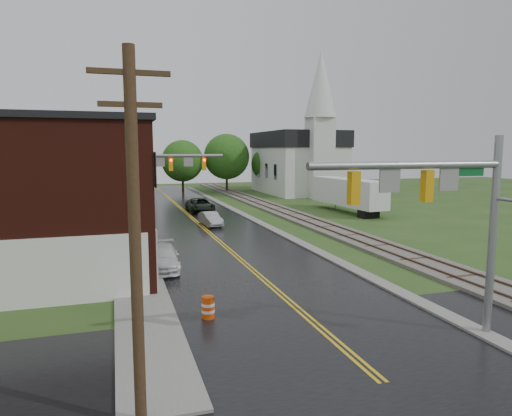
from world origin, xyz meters
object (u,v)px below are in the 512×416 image
suv_dark (200,205)px  semi_trailer (348,192)px  tree_left_c (45,171)px  church (300,155)px  traffic_signal_far (162,171)px  construction_barrel (208,308)px  utility_pole_a (135,236)px  pickup_white (162,258)px  tree_left_e (99,166)px  brick_building (6,200)px  sedan_silver (210,219)px  utility_pole_c (117,167)px  traffic_signal_near (445,201)px  utility_pole_b (120,179)px

suv_dark → semi_trailer: size_ratio=0.47×
tree_left_c → suv_dark: (15.39, -2.47, -3.76)m
tree_left_c → church: bearing=22.2°
traffic_signal_far → tree_left_c: size_ratio=0.96×
construction_barrel → utility_pole_a: bearing=-114.5°
pickup_white → tree_left_e: bearing=101.4°
utility_pole_a → semi_trailer: bearing=54.2°
traffic_signal_far → semi_trailer: 21.08m
brick_building → sedan_silver: size_ratio=3.88×
traffic_signal_far → utility_pole_c: size_ratio=0.82×
traffic_signal_near → tree_left_c: (-17.32, 37.90, -0.46)m
church → utility_pole_b: size_ratio=2.22×
tree_left_e → sedan_silver: tree_left_e is taller
utility_pole_a → sedan_silver: bearing=75.0°
utility_pole_a → tree_left_c: (-7.05, 39.90, -0.21)m
utility_pole_b → pickup_white: (2.00, -7.26, -4.06)m
utility_pole_a → semi_trailer: utility_pole_a is taller
brick_building → traffic_signal_near: brick_building is taller
tree_left_c → sedan_silver: tree_left_c is taller
utility_pole_a → tree_left_e: utility_pole_a is taller
church → utility_pole_b: church is taller
utility_pole_a → church: bearing=63.5°
utility_pole_a → pickup_white: 15.42m
church → utility_pole_b: 41.55m
traffic_signal_far → suv_dark: bearing=64.4°
traffic_signal_far → utility_pole_a: bearing=-97.0°
semi_trailer → tree_left_e: bearing=152.4°
utility_pole_a → suv_dark: (8.34, 37.43, -3.97)m
utility_pole_c → pickup_white: 29.61m
church → sedan_silver: bearing=-127.2°
brick_building → construction_barrel: bearing=-44.3°
utility_pole_a → pickup_white: size_ratio=1.98×
traffic_signal_near → utility_pole_b: bearing=117.2°
church → semi_trailer: size_ratio=1.76×
traffic_signal_near → semi_trailer: size_ratio=0.65×
utility_pole_b → sedan_silver: bearing=40.2°
utility_pole_b → utility_pole_c: bearing=90.0°
sedan_silver → semi_trailer: bearing=8.1°
tree_left_e → semi_trailer: (25.51, -13.33, -2.65)m
traffic_signal_far → utility_pole_c: 17.33m
brick_building → tree_left_c: bearing=93.1°
utility_pole_a → sedan_silver: 29.71m
church → traffic_signal_far: church is taller
utility_pole_b → construction_barrel: utility_pole_b is taller
utility_pole_c → semi_trailer: (23.47, -11.43, -2.56)m
utility_pole_b → tree_left_c: size_ratio=1.18×
semi_trailer → construction_barrel: semi_trailer is taller
traffic_signal_near → construction_barrel: (-7.29, 4.55, -4.52)m
brick_building → traffic_signal_far: size_ratio=1.95×
traffic_signal_far → utility_pole_b: bearing=-123.7°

